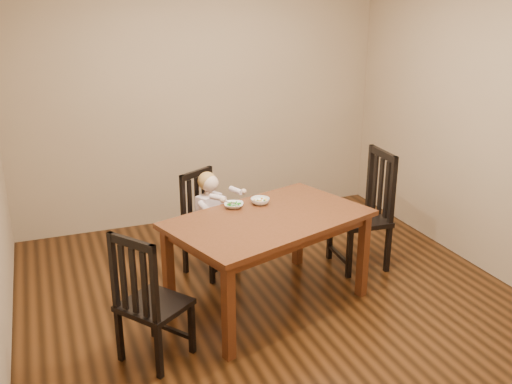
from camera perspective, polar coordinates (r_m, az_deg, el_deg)
name	(u,v)px	position (r m, az deg, el deg)	size (l,w,h in m)	color
room	(275,141)	(4.26, 1.91, 5.16)	(4.01, 4.01, 2.71)	#49260F
dining_table	(269,227)	(4.43, 1.30, -3.55)	(1.73, 1.34, 0.76)	#492611
chair_child	(207,225)	(5.09, -4.91, -3.26)	(0.53, 0.53, 0.92)	black
chair_left	(149,301)	(3.92, -10.67, -10.65)	(0.56, 0.56, 0.95)	black
chair_right	(366,212)	(5.25, 10.90, -1.97)	(0.47, 0.49, 1.08)	black
toddler	(211,213)	(5.02, -4.56, -2.07)	(0.29, 0.36, 0.49)	white
bowl_peas	(234,205)	(4.58, -2.23, -1.33)	(0.15, 0.15, 0.04)	white
bowl_veg	(260,201)	(4.65, 0.42, -0.91)	(0.15, 0.15, 0.05)	white
fork	(231,204)	(4.53, -2.48, -1.21)	(0.13, 0.06, 0.05)	silver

